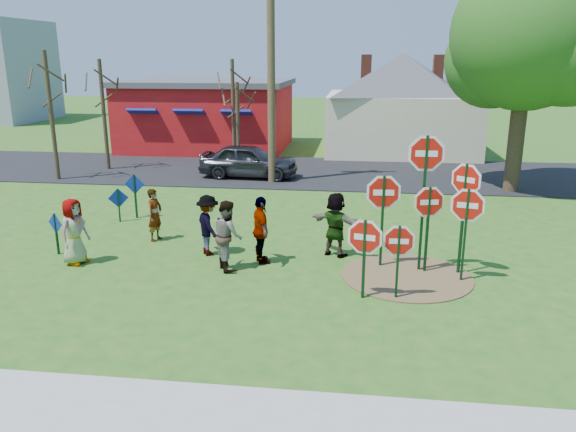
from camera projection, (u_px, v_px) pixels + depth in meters
name	position (u px, v px, depth m)	size (l,w,h in m)	color
ground	(236.00, 255.00, 15.30)	(120.00, 120.00, 0.00)	#245919
sidewalk	(134.00, 415.00, 8.42)	(22.00, 1.80, 0.08)	#9E9E99
road	(288.00, 171.00, 26.26)	(120.00, 7.50, 0.04)	black
dirt_patch	(406.00, 276.00, 13.80)	(3.20, 3.20, 0.03)	brown
red_building	(208.00, 114.00, 32.58)	(9.40, 7.69, 3.90)	#A61014
cream_house	(401.00, 99.00, 31.01)	(9.40, 9.40, 6.50)	beige
stop_sign_a	(365.00, 243.00, 12.27)	(1.05, 0.27, 1.97)	black
stop_sign_b	(425.00, 168.00, 13.51)	(1.19, 0.08, 3.58)	black
stop_sign_c	(465.00, 193.00, 13.46)	(0.85, 0.64, 2.92)	black
stop_sign_d	(429.00, 209.00, 13.68)	(1.02, 0.24, 2.33)	black
stop_sign_e	(399.00, 246.00, 12.25)	(0.96, 0.07, 1.83)	black
stop_sign_f	(467.00, 212.00, 13.09)	(1.05, 0.26, 2.42)	black
stop_sign_g	(383.00, 201.00, 14.03)	(1.18, 0.10, 2.55)	black
blue_diamond_b	(56.00, 229.00, 15.18)	(0.52, 0.27, 1.17)	black
blue_diamond_c	(119.00, 201.00, 18.20)	(0.61, 0.26, 1.12)	black
blue_diamond_d	(135.00, 191.00, 18.57)	(0.68, 0.06, 1.49)	black
person_a	(74.00, 231.00, 14.46)	(0.85, 0.56, 1.75)	#464D8B
person_b	(155.00, 215.00, 16.35)	(0.56, 0.37, 1.54)	#20685F
person_c	(228.00, 235.00, 14.11)	(0.87, 0.68, 1.79)	brown
person_d	(208.00, 225.00, 15.13)	(1.07, 0.62, 1.66)	#2E2E32
person_e	(261.00, 230.00, 14.50)	(1.05, 0.44, 1.78)	#462C5A
person_f	(336.00, 224.00, 15.04)	(1.63, 0.52, 1.76)	#204C29
suv	(249.00, 161.00, 24.75)	(1.73, 4.31, 1.47)	#2C2C31
utility_pole	(271.00, 51.00, 22.56)	(2.51, 0.38, 10.28)	#4C3823
leafy_tree	(531.00, 42.00, 20.92)	(6.26, 5.71, 8.89)	#382819
bare_tree_west	(103.00, 99.00, 25.88)	(1.80, 1.80, 5.10)	#382819
bare_tree_east	(238.00, 113.00, 26.68)	(1.80, 1.80, 4.05)	#382819
bare_tree_mid	(49.00, 98.00, 23.60)	(1.80, 1.80, 5.47)	#382819
bare_tree_extra	(233.00, 97.00, 27.05)	(1.80, 1.80, 5.09)	#382819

